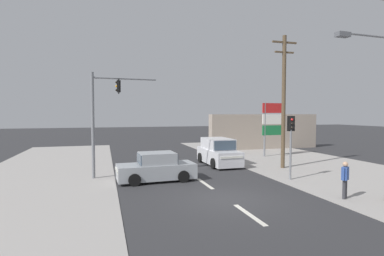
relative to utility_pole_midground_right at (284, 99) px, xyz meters
name	(u,v)px	position (x,y,z in m)	size (l,w,h in m)	color
ground_plane	(228,199)	(-6.49, -5.76, -4.66)	(140.00, 140.00, 0.00)	#303033
lane_dash_near	(249,214)	(-6.49, -7.76, -4.66)	(0.20, 2.40, 0.01)	silver
lane_dash_mid	(205,184)	(-6.49, -2.76, -4.66)	(0.20, 2.40, 0.01)	silver
lane_dash_far	(181,167)	(-6.49, 2.24, -4.66)	(0.20, 2.40, 0.01)	silver
kerb_right_verge	(358,177)	(2.51, -3.76, -4.65)	(10.00, 44.00, 0.02)	#A39E99
kerb_left_verge	(30,190)	(-14.99, -1.76, -4.65)	(8.00, 40.00, 0.02)	#A39E99
utility_pole_midground_right	(284,99)	(0.00, 0.00, 0.00)	(1.80, 0.26, 8.85)	brown
traffic_signal_mast	(103,111)	(-11.61, 0.20, -0.83)	(3.69, 0.44, 6.00)	slate
pedestal_signal_right_kerb	(291,137)	(-1.65, -3.25, -2.24)	(0.44, 0.30, 3.56)	slate
shopping_plaza_sign	(274,122)	(2.42, 5.13, -1.68)	(2.10, 0.16, 4.60)	slate
shopfront_wall_far	(264,132)	(4.51, 10.24, -2.86)	(12.00, 1.00, 3.60)	#A39384
suv_receding_far	(218,152)	(-3.67, 2.51, -3.78)	(2.08, 4.55, 1.90)	silver
sedan_oncoming_mid	(156,168)	(-8.82, -1.37, -3.96)	(4.30, 2.02, 1.56)	#A3A8AD
pedestrian_at_kerb	(345,178)	(-1.63, -7.15, -3.73)	(0.49, 0.37, 1.63)	#333338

